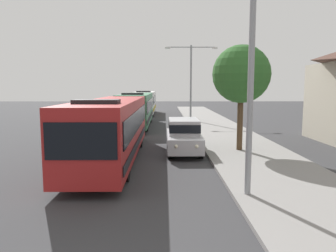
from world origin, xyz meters
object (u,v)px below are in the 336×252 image
Objects in this scene: roadside_tree at (241,74)px; bus_second_in_line at (137,108)px; streetlamp_near at (252,43)px; bus_middle at (145,102)px; streetlamp_mid at (191,75)px; bus_lead at (113,127)px; white_suv at (184,135)px.

bus_second_in_line is at bearing 119.34° from roadside_tree.
bus_second_in_line is 20.85m from streetlamp_near.
bus_middle is 11.31m from streetlamp_mid.
streetlamp_near is at bearing -74.79° from bus_second_in_line.
bus_lead is 1.58× the size of streetlamp_mid.
streetlamp_mid reaches higher than bus_middle.
bus_second_in_line is at bearing -143.68° from streetlamp_mid.
bus_second_in_line is at bearing 106.68° from white_suv.
white_suv is 4.62m from roadside_tree.
white_suv is (3.70, -25.70, -0.66)m from bus_middle.
bus_middle is at bearing 105.05° from roadside_tree.
bus_second_in_line is 12.90m from white_suv.
roadside_tree is (1.48, -16.21, -0.58)m from streetlamp_mid.
bus_lead is 1.54× the size of streetlamp_near.
streetlamp_mid is at bearing 36.32° from bus_second_in_line.
white_suv is 16.87m from streetlamp_mid.
bus_middle is at bearing 98.19° from white_suv.
bus_middle is 2.31× the size of white_suv.
streetlamp_near is (1.70, -7.51, 4.03)m from white_suv.
streetlamp_near reaches higher than streetlamp_mid.
bus_lead is 4.13m from white_suv.
white_suv is at bearing -178.10° from roadside_tree.
bus_lead is 14.05m from bus_second_in_line.
streetlamp_near is at bearing -77.24° from white_suv.
roadside_tree is (6.88, -25.59, 2.69)m from bus_middle.
streetlamp_mid is (-0.00, 23.82, -0.10)m from streetlamp_near.
streetlamp_near reaches higher than bus_lead.
bus_middle is at bearing 99.23° from streetlamp_near.
streetlamp_near reaches higher than white_suv.
streetlamp_mid reaches higher than bus_second_in_line.
bus_lead is 1.03× the size of bus_second_in_line.
streetlamp_mid is at bearing 73.33° from bus_lead.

